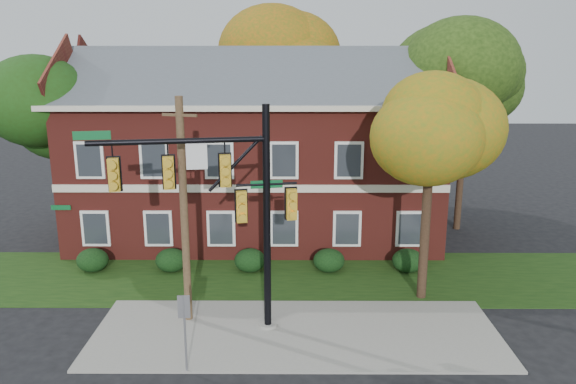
{
  "coord_description": "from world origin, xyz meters",
  "views": [
    {
      "loc": [
        -0.21,
        -16.67,
        9.51
      ],
      "look_at": [
        -0.3,
        3.0,
        4.58
      ],
      "focal_mm": 35.0,
      "sensor_mm": 36.0,
      "label": 1
    }
  ],
  "objects_px": {
    "tree_near_right": "(438,131)",
    "tree_far_rear": "(283,63)",
    "apartment_building": "(256,142)",
    "hedge_left": "(171,260)",
    "tree_right_rear": "(475,79)",
    "sign_post": "(184,321)",
    "hedge_far_left": "(93,260)",
    "hedge_far_right": "(408,261)",
    "hedge_right": "(329,260)",
    "traffic_signal": "(224,196)",
    "utility_pole": "(184,212)",
    "hedge_center": "(250,260)",
    "tree_left_rear": "(55,111)"
  },
  "relations": [
    {
      "from": "tree_near_right",
      "to": "hedge_far_left",
      "type": "bearing_deg",
      "value": 168.73
    },
    {
      "from": "tree_far_rear",
      "to": "sign_post",
      "type": "height_order",
      "value": "tree_far_rear"
    },
    {
      "from": "hedge_center",
      "to": "tree_near_right",
      "type": "relative_size",
      "value": 0.16
    },
    {
      "from": "hedge_center",
      "to": "hedge_left",
      "type": "bearing_deg",
      "value": 180.0
    },
    {
      "from": "apartment_building",
      "to": "hedge_left",
      "type": "bearing_deg",
      "value": -123.67
    },
    {
      "from": "hedge_far_left",
      "to": "tree_right_rear",
      "type": "distance_m",
      "value": 20.75
    },
    {
      "from": "tree_near_right",
      "to": "sign_post",
      "type": "xyz_separation_m",
      "value": [
        -8.59,
        -5.29,
        -4.94
      ]
    },
    {
      "from": "utility_pole",
      "to": "hedge_far_left",
      "type": "bearing_deg",
      "value": 153.29
    },
    {
      "from": "hedge_left",
      "to": "traffic_signal",
      "type": "relative_size",
      "value": 0.18
    },
    {
      "from": "hedge_far_left",
      "to": "hedge_left",
      "type": "distance_m",
      "value": 3.5
    },
    {
      "from": "apartment_building",
      "to": "traffic_signal",
      "type": "relative_size",
      "value": 2.38
    },
    {
      "from": "hedge_right",
      "to": "tree_left_rear",
      "type": "relative_size",
      "value": 0.16
    },
    {
      "from": "hedge_far_left",
      "to": "tree_left_rear",
      "type": "relative_size",
      "value": 0.16
    },
    {
      "from": "hedge_center",
      "to": "tree_right_rear",
      "type": "relative_size",
      "value": 0.13
    },
    {
      "from": "tree_near_right",
      "to": "traffic_signal",
      "type": "height_order",
      "value": "tree_near_right"
    },
    {
      "from": "hedge_center",
      "to": "tree_far_rear",
      "type": "bearing_deg",
      "value": 84.15
    },
    {
      "from": "tree_near_right",
      "to": "traffic_signal",
      "type": "distance_m",
      "value": 8.28
    },
    {
      "from": "hedge_far_left",
      "to": "hedge_far_right",
      "type": "relative_size",
      "value": 1.0
    },
    {
      "from": "hedge_far_right",
      "to": "sign_post",
      "type": "distance_m",
      "value": 11.72
    },
    {
      "from": "hedge_left",
      "to": "tree_near_right",
      "type": "bearing_deg",
      "value": -14.81
    },
    {
      "from": "hedge_center",
      "to": "hedge_right",
      "type": "relative_size",
      "value": 1.0
    },
    {
      "from": "apartment_building",
      "to": "hedge_right",
      "type": "height_order",
      "value": "apartment_building"
    },
    {
      "from": "tree_far_rear",
      "to": "traffic_signal",
      "type": "distance_m",
      "value": 19.13
    },
    {
      "from": "utility_pole",
      "to": "tree_far_rear",
      "type": "bearing_deg",
      "value": 95.62
    },
    {
      "from": "hedge_far_right",
      "to": "tree_right_rear",
      "type": "relative_size",
      "value": 0.13
    },
    {
      "from": "tree_near_right",
      "to": "tree_far_rear",
      "type": "xyz_separation_m",
      "value": [
        -5.88,
        15.93,
        2.17
      ]
    },
    {
      "from": "hedge_left",
      "to": "sign_post",
      "type": "relative_size",
      "value": 0.55
    },
    {
      "from": "tree_far_rear",
      "to": "utility_pole",
      "type": "xyz_separation_m",
      "value": [
        -3.24,
        -17.79,
        -4.74
      ]
    },
    {
      "from": "tree_right_rear",
      "to": "hedge_far_left",
      "type": "bearing_deg",
      "value": -161.55
    },
    {
      "from": "tree_left_rear",
      "to": "hedge_far_right",
      "type": "bearing_deg",
      "value": -13.89
    },
    {
      "from": "tree_right_rear",
      "to": "utility_pole",
      "type": "bearing_deg",
      "value": -140.71
    },
    {
      "from": "hedge_far_right",
      "to": "utility_pole",
      "type": "height_order",
      "value": "utility_pole"
    },
    {
      "from": "hedge_left",
      "to": "tree_far_rear",
      "type": "relative_size",
      "value": 0.12
    },
    {
      "from": "tree_near_right",
      "to": "tree_left_rear",
      "type": "distance_m",
      "value": 18.33
    },
    {
      "from": "traffic_signal",
      "to": "sign_post",
      "type": "distance_m",
      "value": 4.2
    },
    {
      "from": "tree_right_rear",
      "to": "traffic_signal",
      "type": "height_order",
      "value": "tree_right_rear"
    },
    {
      "from": "traffic_signal",
      "to": "utility_pole",
      "type": "height_order",
      "value": "utility_pole"
    },
    {
      "from": "hedge_left",
      "to": "sign_post",
      "type": "bearing_deg",
      "value": -75.26
    },
    {
      "from": "apartment_building",
      "to": "sign_post",
      "type": "relative_size",
      "value": 7.4
    },
    {
      "from": "tree_near_right",
      "to": "tree_right_rear",
      "type": "relative_size",
      "value": 0.81
    },
    {
      "from": "hedge_far_right",
      "to": "apartment_building",
      "type": "bearing_deg",
      "value": 143.11
    },
    {
      "from": "hedge_far_left",
      "to": "hedge_right",
      "type": "height_order",
      "value": "same"
    },
    {
      "from": "tree_left_rear",
      "to": "sign_post",
      "type": "distance_m",
      "value": 15.65
    },
    {
      "from": "hedge_far_left",
      "to": "utility_pole",
      "type": "height_order",
      "value": "utility_pole"
    },
    {
      "from": "hedge_center",
      "to": "utility_pole",
      "type": "height_order",
      "value": "utility_pole"
    },
    {
      "from": "hedge_center",
      "to": "tree_near_right",
      "type": "xyz_separation_m",
      "value": [
        7.22,
        -2.83,
        6.14
      ]
    },
    {
      "from": "hedge_right",
      "to": "utility_pole",
      "type": "distance_m",
      "value": 8.0
    },
    {
      "from": "tree_right_rear",
      "to": "sign_post",
      "type": "bearing_deg",
      "value": -131.68
    },
    {
      "from": "hedge_left",
      "to": "tree_right_rear",
      "type": "relative_size",
      "value": 0.13
    },
    {
      "from": "hedge_center",
      "to": "hedge_far_right",
      "type": "height_order",
      "value": "same"
    }
  ]
}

